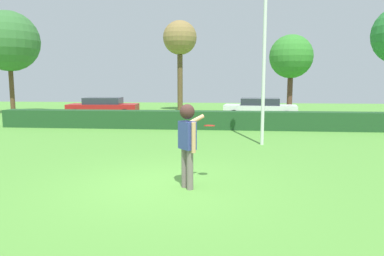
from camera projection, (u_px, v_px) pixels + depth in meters
name	position (u px, v px, depth m)	size (l,w,h in m)	color
ground_plane	(164.00, 186.00, 7.67)	(60.00, 60.00, 0.00)	#599C3C
person	(188.00, 136.00, 7.36)	(0.54, 0.82, 1.78)	slate
frisbee	(209.00, 126.00, 7.80)	(0.24, 0.24, 0.07)	red
lamppost	(265.00, 35.00, 12.16)	(0.24, 0.24, 6.96)	silver
hedge_row	(199.00, 120.00, 16.82)	(19.13, 0.90, 0.85)	#204B24
parked_car_red	(103.00, 107.00, 22.00)	(4.34, 2.12, 1.25)	#B21E1E
parked_car_white	(260.00, 108.00, 21.05)	(4.34, 2.13, 1.25)	white
bare_elm_tree	(180.00, 40.00, 26.23)	(2.50, 2.50, 6.68)	brown
maple_tree	(9.00, 41.00, 23.88)	(4.01, 4.01, 6.92)	brown
oak_tree	(291.00, 57.00, 23.74)	(2.89, 2.89, 5.33)	brown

